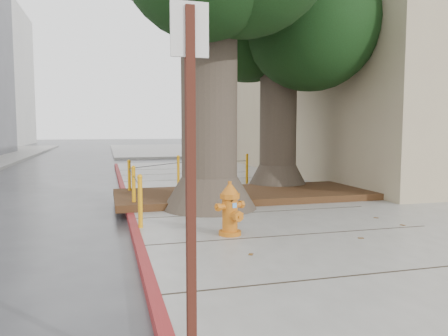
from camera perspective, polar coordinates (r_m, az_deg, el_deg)
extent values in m
plane|color=#28282B|center=(7.16, 5.57, -10.12)|extent=(140.00, 140.00, 0.00)
cube|color=slate|center=(37.46, -2.12, 2.47)|extent=(16.00, 20.00, 0.15)
cube|color=maroon|center=(9.14, -12.08, -6.34)|extent=(0.14, 26.00, 0.16)
cube|color=black|center=(11.01, 2.77, -3.45)|extent=(6.40, 2.60, 0.16)
cube|color=tan|center=(19.71, 25.07, 13.84)|extent=(12.00, 13.00, 10.00)
cube|color=silver|center=(37.42, 14.60, 9.09)|extent=(10.00, 10.00, 9.00)
cube|color=slate|center=(45.75, 17.49, 10.17)|extent=(12.00, 14.00, 12.00)
cone|color=#4C3F33|center=(9.50, -1.89, -3.18)|extent=(2.04, 2.04, 0.70)
cylinder|color=#4C3F33|center=(9.42, -1.93, 9.12)|extent=(1.20, 1.20, 4.22)
cone|color=#4C3F33|center=(12.66, 6.99, -1.10)|extent=(1.77, 1.77, 0.70)
cylinder|color=#4C3F33|center=(12.59, 7.09, 7.16)|extent=(1.04, 1.04, 3.84)
sphere|color=black|center=(13.07, 7.25, 20.87)|extent=(3.80, 3.80, 3.80)
sphere|color=black|center=(13.75, 11.02, 18.16)|extent=(3.00, 3.00, 3.00)
cylinder|color=orange|center=(7.78, -10.89, -4.42)|extent=(0.08, 0.08, 0.90)
sphere|color=orange|center=(7.72, -10.95, -1.12)|extent=(0.09, 0.09, 0.09)
cylinder|color=orange|center=(9.55, -11.70, -2.64)|extent=(0.08, 0.08, 0.90)
sphere|color=orange|center=(9.50, -11.76, 0.05)|extent=(0.09, 0.09, 0.09)
cylinder|color=orange|center=(11.34, -12.26, -1.42)|extent=(0.08, 0.08, 0.90)
sphere|color=orange|center=(11.29, -12.31, 0.85)|extent=(0.09, 0.09, 0.09)
cylinder|color=orange|center=(12.98, -5.98, -0.49)|extent=(0.08, 0.08, 0.90)
sphere|color=orange|center=(12.94, -6.00, 1.49)|extent=(0.09, 0.09, 0.09)
cylinder|color=orange|center=(13.69, 3.01, -0.17)|extent=(0.08, 0.08, 0.90)
sphere|color=orange|center=(13.66, 3.02, 1.71)|extent=(0.09, 0.09, 0.09)
cylinder|color=black|center=(8.63, -11.37, -1.67)|extent=(0.02, 1.80, 0.02)
cylinder|color=black|center=(10.41, -12.04, -0.50)|extent=(0.02, 1.80, 0.02)
cylinder|color=black|center=(12.11, -8.93, 0.34)|extent=(1.51, 1.51, 0.02)
cylinder|color=black|center=(13.27, -1.37, 0.83)|extent=(2.20, 0.22, 0.02)
cylinder|color=#C76614|center=(7.21, 0.77, -8.45)|extent=(0.47, 0.47, 0.07)
cylinder|color=#C76614|center=(7.15, 0.78, -6.04)|extent=(0.32, 0.32, 0.57)
cylinder|color=#C76614|center=(7.10, 0.78, -3.67)|extent=(0.43, 0.43, 0.08)
cone|color=#C76614|center=(7.08, 0.78, -2.80)|extent=(0.40, 0.40, 0.16)
cylinder|color=#C76614|center=(7.07, 0.78, -1.97)|extent=(0.08, 0.08, 0.06)
cylinder|color=#C76614|center=(7.04, -0.21, -5.08)|extent=(0.19, 0.15, 0.10)
cylinder|color=#C76614|center=(7.21, 1.74, -4.83)|extent=(0.19, 0.15, 0.10)
cylinder|color=#C76614|center=(7.04, 1.44, -6.22)|extent=(0.20, 0.20, 0.15)
cube|color=#5999D8|center=(7.02, 1.40, -4.92)|extent=(0.08, 0.03, 0.08)
cube|color=#471911|center=(2.95, -4.36, -4.09)|extent=(0.06, 0.06, 2.53)
cube|color=silver|center=(2.98, -4.52, 17.60)|extent=(0.25, 0.03, 0.35)
imported|color=#A0A0A5|center=(26.09, 0.33, 2.41)|extent=(3.62, 1.70, 1.20)
imported|color=maroon|center=(27.63, 8.24, 2.62)|extent=(3.96, 1.41, 1.30)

